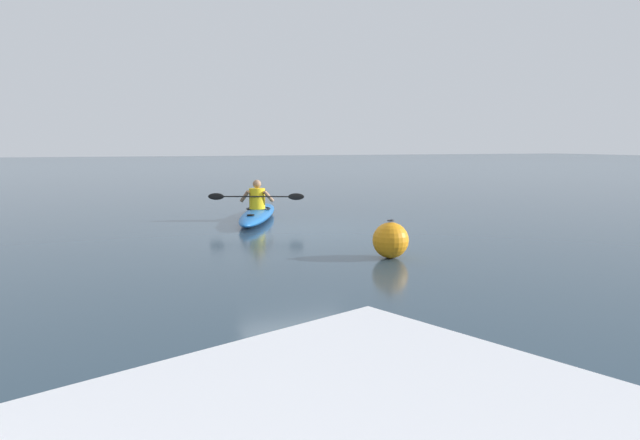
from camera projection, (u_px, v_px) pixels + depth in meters
ground_plane at (300, 231)px, 12.80m from camera, size 160.00×160.00×0.00m
kayak at (258, 214)px, 14.66m from camera, size 2.24×4.33×0.30m
kayaker at (257, 197)px, 14.46m from camera, size 2.25×0.91×0.73m
mooring_buoy_channel_marker at (391, 240)px, 9.74m from camera, size 0.61×0.61×0.66m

